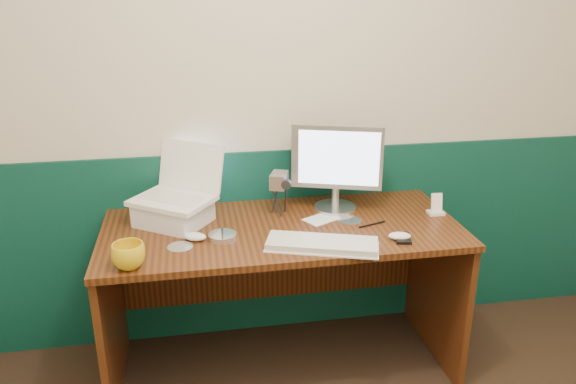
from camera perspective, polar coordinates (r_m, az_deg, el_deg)
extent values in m
cube|color=beige|center=(2.75, 1.23, 9.41)|extent=(3.50, 0.04, 2.50)
cube|color=#073129|center=(2.97, 1.17, -4.98)|extent=(3.48, 0.02, 1.00)
cube|color=#331B09|center=(2.70, -0.57, -10.83)|extent=(1.60, 0.70, 0.75)
cube|color=white|center=(2.59, -11.56, -2.10)|extent=(0.38, 0.37, 0.10)
cube|color=silver|center=(2.33, 3.48, -5.38)|extent=(0.48, 0.29, 0.03)
ellipsoid|color=white|center=(2.44, 11.27, -4.40)|extent=(0.11, 0.08, 0.03)
ellipsoid|color=white|center=(2.42, -9.43, -4.49)|extent=(0.12, 0.09, 0.03)
imported|color=gold|center=(2.23, -15.90, -6.25)|extent=(0.14, 0.14, 0.10)
cylinder|color=silver|center=(2.41, -6.67, -4.51)|extent=(0.12, 0.12, 0.02)
cylinder|color=silver|center=(2.38, -10.91, -5.46)|extent=(0.11, 0.11, 0.00)
cylinder|color=silver|center=(2.61, 6.28, -2.85)|extent=(0.11, 0.11, 0.00)
cylinder|color=black|center=(2.56, 8.54, -3.26)|extent=(0.13, 0.05, 0.01)
cube|color=silver|center=(2.60, 3.43, -2.76)|extent=(0.19, 0.17, 0.00)
cube|color=white|center=(2.75, 14.77, -2.04)|extent=(0.08, 0.06, 0.01)
cube|color=white|center=(2.73, 14.86, -1.04)|extent=(0.05, 0.03, 0.09)
cube|color=black|center=(2.45, 11.58, -4.60)|extent=(0.09, 0.12, 0.01)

